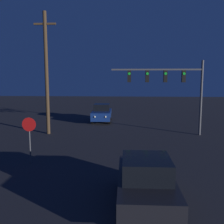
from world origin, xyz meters
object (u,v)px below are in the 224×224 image
(car_far, at_px, (102,113))
(traffic_signal_mast, at_px, (171,82))
(utility_pole, at_px, (46,72))
(car_near, at_px, (146,183))
(stop_sign, at_px, (29,131))

(car_far, distance_m, traffic_signal_mast, 8.70)
(utility_pole, bearing_deg, traffic_signal_mast, 1.66)
(traffic_signal_mast, xyz_separation_m, utility_pole, (-9.51, -0.28, 0.77))
(traffic_signal_mast, bearing_deg, car_near, -103.22)
(car_far, height_order, traffic_signal_mast, traffic_signal_mast)
(car_far, distance_m, utility_pole, 7.95)
(car_near, xyz_separation_m, stop_sign, (-5.60, 4.13, 0.79))
(traffic_signal_mast, height_order, stop_sign, traffic_signal_mast)
(car_far, relative_size, utility_pole, 0.45)
(traffic_signal_mast, distance_m, utility_pole, 9.55)
(car_near, height_order, stop_sign, stop_sign)
(car_far, bearing_deg, stop_sign, 77.69)
(car_near, xyz_separation_m, utility_pole, (-6.86, 11.01, 3.96))
(traffic_signal_mast, bearing_deg, utility_pole, -178.34)
(stop_sign, xyz_separation_m, utility_pole, (-1.26, 6.89, 3.17))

